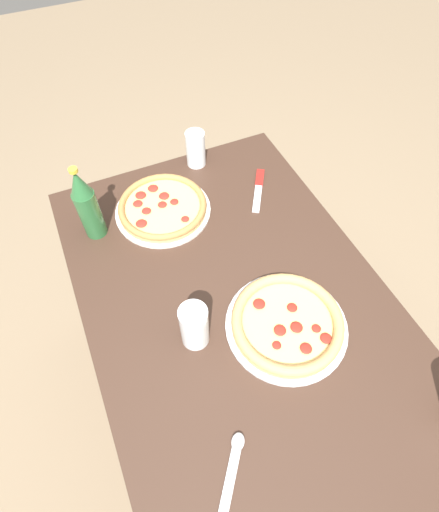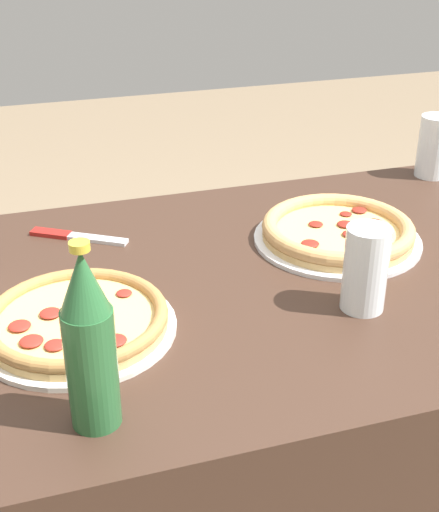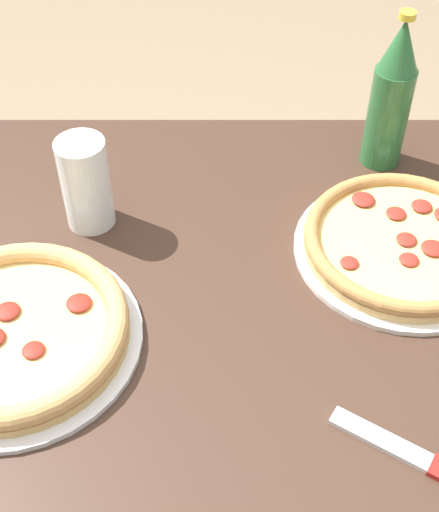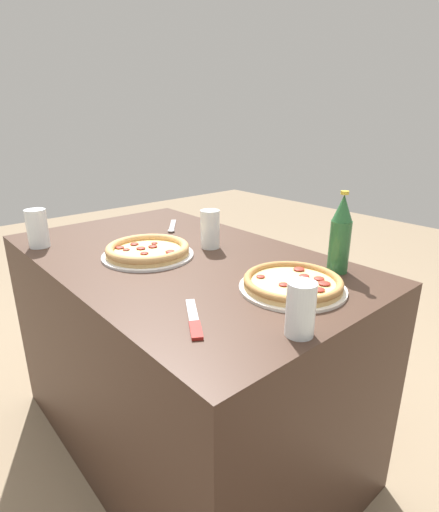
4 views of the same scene
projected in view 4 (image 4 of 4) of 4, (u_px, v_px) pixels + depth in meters
The scene contains 10 objects.
ground_plane at pixel (185, 435), 1.60m from camera, with size 8.00×8.00×0.00m, color #847056.
table at pixel (182, 353), 1.47m from camera, with size 1.29×0.77×0.77m.
pizza_veggie at pixel (148, 251), 1.34m from camera, with size 0.31×0.31×0.04m.
pizza_pepperoni at pixel (293, 283), 1.08m from camera, with size 0.29×0.29×0.04m.
glass_iced_tea at pixel (210, 230), 1.41m from camera, with size 0.07×0.07×0.14m.
glass_water at pixel (301, 311), 0.84m from camera, with size 0.06×0.06×0.12m.
glass_red_wine at pixel (37, 229), 1.42m from camera, with size 0.07×0.07×0.14m.
beer_bottle at pixel (340, 235), 1.17m from camera, with size 0.06×0.06×0.25m.
knife at pixel (194, 320), 0.92m from camera, with size 0.17×0.12×0.01m.
spoon at pixel (172, 227), 1.67m from camera, with size 0.17×0.14×0.01m.
Camera 4 is at (1.05, -0.73, 1.21)m, focal length 28.00 mm.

